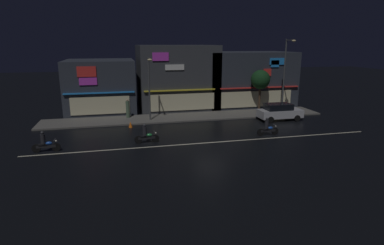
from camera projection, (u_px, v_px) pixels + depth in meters
ground_plane at (211, 143)px, 24.30m from camera, size 140.00×140.00×0.00m
lane_divider_stripe at (211, 143)px, 24.30m from camera, size 27.23×0.16×0.01m
sidewalk_far at (187, 117)px, 32.48m from camera, size 28.67×3.78×0.14m
storefront_left_block at (175, 76)px, 37.49m from camera, size 8.73×8.83×7.26m
storefront_center_block at (101, 86)px, 35.15m from camera, size 7.33×7.55×5.69m
storefront_right_block at (246, 79)px, 38.61m from camera, size 10.64×6.94×6.46m
streetlamp_west at (149, 83)px, 29.91m from camera, size 0.44×1.64×6.05m
streetlamp_mid at (285, 71)px, 32.82m from camera, size 0.44×1.64×7.74m
pedestrian_on_sidewalk at (128, 109)px, 31.74m from camera, size 0.37×0.37×1.90m
street_tree at (260, 80)px, 34.41m from camera, size 2.09×2.09×4.52m
parked_car_near_kerb at (279, 112)px, 31.25m from camera, size 4.30×1.98×1.67m
motorcycle_lead at (146, 135)px, 24.08m from camera, size 1.90×0.60×1.52m
motorcycle_following at (268, 128)px, 26.08m from camera, size 1.90×0.60×1.52m
motorcycle_opposite_lane at (45, 143)px, 22.07m from camera, size 1.90×0.60×1.52m
traffic_cone at (130, 124)px, 28.64m from camera, size 0.36×0.36×0.55m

